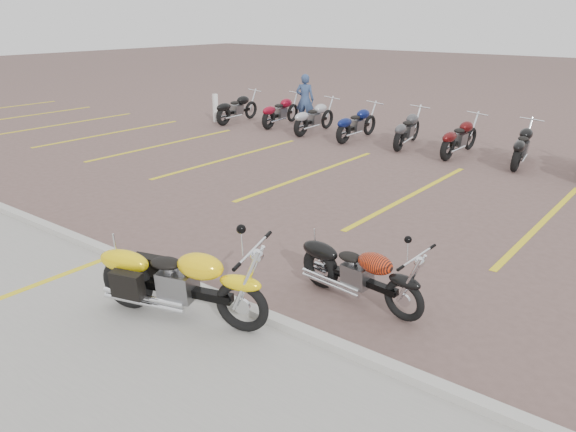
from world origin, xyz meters
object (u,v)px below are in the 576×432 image
object	(u,v)px
yellow_cruiser	(179,284)
flame_cruiser	(358,274)
bollard	(215,108)
person_a	(305,100)

from	to	relation	value
yellow_cruiser	flame_cruiser	bearing A→B (deg)	32.74
bollard	yellow_cruiser	bearing A→B (deg)	-46.82
flame_cruiser	person_a	bearing A→B (deg)	135.64
yellow_cruiser	bollard	size ratio (longest dim) A/B	2.33
flame_cruiser	bollard	xyz separation A→B (m)	(-11.12, 8.42, 0.09)
person_a	yellow_cruiser	bearing A→B (deg)	96.06
person_a	bollard	distance (m)	3.27
person_a	bollard	size ratio (longest dim) A/B	1.76
yellow_cruiser	bollard	distance (m)	13.99
yellow_cruiser	bollard	xyz separation A→B (m)	(-9.57, 10.20, 0.01)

